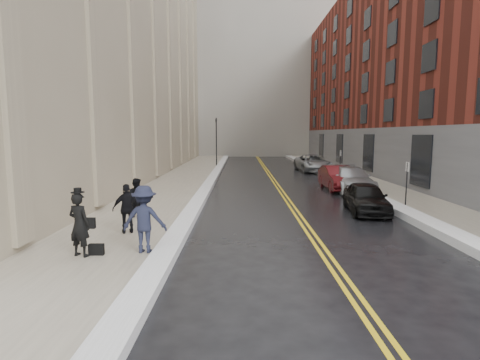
{
  "coord_description": "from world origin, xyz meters",
  "views": [
    {
      "loc": [
        -0.02,
        -9.69,
        3.58
      ],
      "look_at": [
        -0.05,
        6.15,
        1.6
      ],
      "focal_mm": 28.0,
      "sensor_mm": 36.0,
      "label": 1
    }
  ],
  "objects_px": {
    "car_silver_far": "(313,163)",
    "pedestrian_b": "(145,219)",
    "car_black": "(366,198)",
    "pedestrian_a": "(136,198)",
    "car_maroon": "(338,178)",
    "car_silver_near": "(351,179)",
    "pedestrian_main": "(79,225)",
    "pedestrian_c": "(128,209)"
  },
  "relations": [
    {
      "from": "car_silver_far",
      "to": "pedestrian_a",
      "type": "bearing_deg",
      "value": -123.35
    },
    {
      "from": "car_maroon",
      "to": "pedestrian_c",
      "type": "relative_size",
      "value": 2.7
    },
    {
      "from": "pedestrian_a",
      "to": "pedestrian_c",
      "type": "height_order",
      "value": "pedestrian_c"
    },
    {
      "from": "car_silver_far",
      "to": "pedestrian_b",
      "type": "relative_size",
      "value": 2.92
    },
    {
      "from": "car_maroon",
      "to": "pedestrian_main",
      "type": "relative_size",
      "value": 2.55
    },
    {
      "from": "car_black",
      "to": "car_silver_near",
      "type": "height_order",
      "value": "car_silver_near"
    },
    {
      "from": "pedestrian_main",
      "to": "pedestrian_c",
      "type": "relative_size",
      "value": 1.06
    },
    {
      "from": "car_silver_near",
      "to": "pedestrian_main",
      "type": "distance_m",
      "value": 17.1
    },
    {
      "from": "car_silver_far",
      "to": "pedestrian_a",
      "type": "xyz_separation_m",
      "value": [
        -11.12,
        -20.09,
        0.16
      ]
    },
    {
      "from": "car_black",
      "to": "car_silver_near",
      "type": "xyz_separation_m",
      "value": [
        1.14,
        6.26,
        0.08
      ]
    },
    {
      "from": "pedestrian_b",
      "to": "pedestrian_a",
      "type": "bearing_deg",
      "value": -70.75
    },
    {
      "from": "car_silver_near",
      "to": "car_maroon",
      "type": "bearing_deg",
      "value": 134.43
    },
    {
      "from": "pedestrian_b",
      "to": "pedestrian_c",
      "type": "relative_size",
      "value": 1.14
    },
    {
      "from": "car_maroon",
      "to": "car_silver_near",
      "type": "relative_size",
      "value": 0.88
    },
    {
      "from": "pedestrian_main",
      "to": "pedestrian_c",
      "type": "height_order",
      "value": "pedestrian_main"
    },
    {
      "from": "car_maroon",
      "to": "pedestrian_b",
      "type": "height_order",
      "value": "pedestrian_b"
    },
    {
      "from": "car_black",
      "to": "pedestrian_main",
      "type": "height_order",
      "value": "pedestrian_main"
    },
    {
      "from": "pedestrian_main",
      "to": "car_silver_far",
      "type": "bearing_deg",
      "value": -94.91
    },
    {
      "from": "car_silver_near",
      "to": "pedestrian_main",
      "type": "relative_size",
      "value": 2.89
    },
    {
      "from": "car_silver_near",
      "to": "pedestrian_b",
      "type": "distance_m",
      "value": 15.7
    },
    {
      "from": "car_black",
      "to": "pedestrian_main",
      "type": "relative_size",
      "value": 2.22
    },
    {
      "from": "car_maroon",
      "to": "pedestrian_a",
      "type": "xyz_separation_m",
      "value": [
        -10.48,
        -8.51,
        0.2
      ]
    },
    {
      "from": "pedestrian_b",
      "to": "pedestrian_c",
      "type": "bearing_deg",
      "value": -60.79
    },
    {
      "from": "car_black",
      "to": "car_silver_far",
      "type": "relative_size",
      "value": 0.71
    },
    {
      "from": "car_black",
      "to": "car_silver_near",
      "type": "bearing_deg",
      "value": 85.66
    },
    {
      "from": "car_black",
      "to": "car_maroon",
      "type": "bearing_deg",
      "value": 91.83
    },
    {
      "from": "car_black",
      "to": "car_maroon",
      "type": "xyz_separation_m",
      "value": [
        0.51,
        6.94,
        0.08
      ]
    },
    {
      "from": "car_silver_far",
      "to": "pedestrian_c",
      "type": "xyz_separation_m",
      "value": [
        -10.73,
        -22.57,
        0.21
      ]
    },
    {
      "from": "car_silver_far",
      "to": "pedestrian_c",
      "type": "height_order",
      "value": "pedestrian_c"
    },
    {
      "from": "pedestrian_c",
      "to": "car_black",
      "type": "bearing_deg",
      "value": -177.89
    },
    {
      "from": "car_black",
      "to": "car_maroon",
      "type": "height_order",
      "value": "car_maroon"
    },
    {
      "from": "pedestrian_b",
      "to": "pedestrian_c",
      "type": "distance_m",
      "value": 2.39
    },
    {
      "from": "pedestrian_main",
      "to": "pedestrian_b",
      "type": "distance_m",
      "value": 1.76
    },
    {
      "from": "pedestrian_b",
      "to": "car_black",
      "type": "bearing_deg",
      "value": -142.93
    },
    {
      "from": "car_black",
      "to": "pedestrian_b",
      "type": "distance_m",
      "value": 10.47
    },
    {
      "from": "car_silver_near",
      "to": "pedestrian_main",
      "type": "bearing_deg",
      "value": -129.81
    },
    {
      "from": "car_silver_near",
      "to": "pedestrian_a",
      "type": "height_order",
      "value": "pedestrian_a"
    },
    {
      "from": "car_silver_far",
      "to": "pedestrian_b",
      "type": "distance_m",
      "value": 26.49
    },
    {
      "from": "car_maroon",
      "to": "pedestrian_c",
      "type": "bearing_deg",
      "value": -132.87
    },
    {
      "from": "car_silver_near",
      "to": "car_silver_far",
      "type": "relative_size",
      "value": 0.92
    },
    {
      "from": "car_silver_far",
      "to": "pedestrian_a",
      "type": "height_order",
      "value": "pedestrian_a"
    },
    {
      "from": "car_silver_near",
      "to": "pedestrian_b",
      "type": "bearing_deg",
      "value": -126.05
    }
  ]
}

